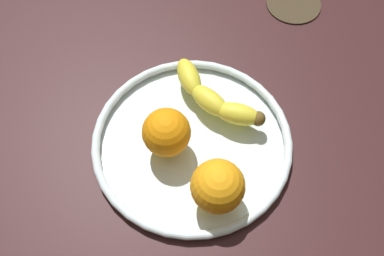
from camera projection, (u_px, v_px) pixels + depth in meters
ground_plane at (192, 151)px, 65.39cm from camera, size 147.25×147.25×4.00cm
fruit_bowl at (192, 142)px, 62.86cm from camera, size 28.27×28.27×1.80cm
banana at (213, 98)px, 63.67cm from camera, size 16.40×8.45×3.05cm
orange_front_left at (166, 132)px, 58.83cm from camera, size 6.56×6.56×6.56cm
orange_center at (218, 186)px, 54.87cm from camera, size 6.90×6.90×6.90cm
ambient_coaster at (294, 3)px, 76.99cm from camera, size 9.44×9.44×0.60cm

